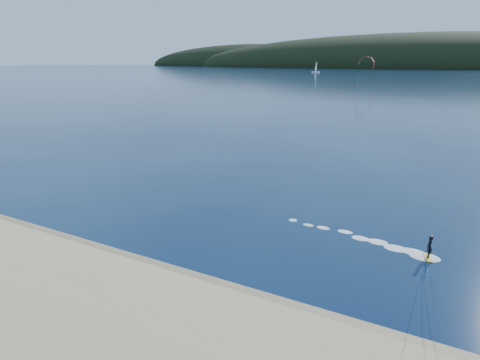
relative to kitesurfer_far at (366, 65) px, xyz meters
The scene contains 5 objects.
ground 197.65m from the kitesurfer_far, 81.76° to the right, with size 1800.00×1800.00×0.00m, color #071436.
wet_sand 193.20m from the kitesurfer_far, 81.56° to the right, with size 220.00×2.50×0.10m.
headland 550.79m from the kitesurfer_far, 86.99° to the left, with size 1200.00×310.00×140.00m.
kitesurfer_far is the anchor object (origin of this frame).
sailboat 221.51m from the kitesurfer_far, 114.13° to the left, with size 8.13×5.29×11.68m.
Camera 1 is at (13.11, -12.07, 12.63)m, focal length 29.61 mm.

